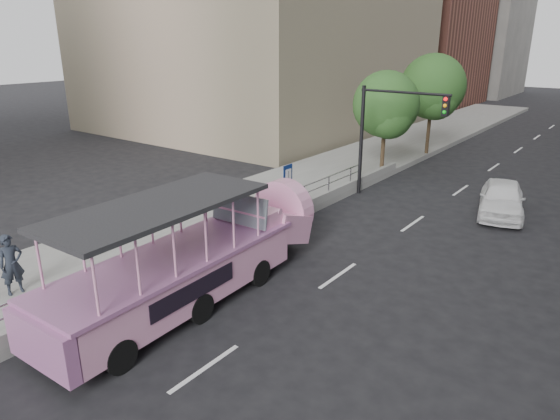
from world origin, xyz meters
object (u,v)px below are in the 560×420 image
object	(u,v)px
parking_sign	(288,189)
traffic_signal	(385,125)
duck_boat	(199,258)
street_tree_near	(387,107)
pedestrian_near	(11,264)
street_tree_far	(434,89)
car	(502,198)

from	to	relation	value
parking_sign	traffic_signal	size ratio (longest dim) A/B	0.50
duck_boat	street_tree_near	size ratio (longest dim) A/B	1.71
duck_boat	parking_sign	size ratio (longest dim) A/B	3.74
duck_boat	pedestrian_near	distance (m)	5.25
traffic_signal	street_tree_far	bearing A→B (deg)	98.43
car	pedestrian_near	bearing A→B (deg)	-132.99
duck_boat	street_tree_near	world-z (taller)	street_tree_near
car	traffic_signal	bearing A→B (deg)	174.81
duck_boat	parking_sign	world-z (taller)	duck_boat
street_tree_near	pedestrian_near	bearing A→B (deg)	-96.73
street_tree_far	pedestrian_near	bearing A→B (deg)	-95.58
pedestrian_near	street_tree_near	distance (m)	19.31
car	street_tree_near	distance (m)	7.96
car	street_tree_far	world-z (taller)	street_tree_far
traffic_signal	street_tree_near	bearing A→B (deg)	114.98
car	street_tree_near	xyz separation A→B (m)	(-6.86, 2.62, 3.07)
street_tree_near	parking_sign	bearing A→B (deg)	-87.17
parking_sign	traffic_signal	world-z (taller)	traffic_signal
car	parking_sign	size ratio (longest dim) A/B	1.67
duck_boat	traffic_signal	distance (m)	12.28
car	pedestrian_near	world-z (taller)	pedestrian_near
traffic_signal	pedestrian_near	bearing A→B (deg)	-103.85
parking_sign	street_tree_far	xyz separation A→B (m)	(-0.27, 15.46, 2.65)
traffic_signal	street_tree_far	world-z (taller)	street_tree_far
parking_sign	traffic_signal	bearing A→B (deg)	79.38
pedestrian_near	traffic_signal	distance (m)	16.20
duck_boat	pedestrian_near	bearing A→B (deg)	-138.11
street_tree_near	street_tree_far	world-z (taller)	street_tree_far
parking_sign	pedestrian_near	bearing A→B (deg)	-105.85
duck_boat	car	world-z (taller)	duck_boat
street_tree_far	car	bearing A→B (deg)	-52.29
duck_boat	street_tree_far	bearing A→B (deg)	93.91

